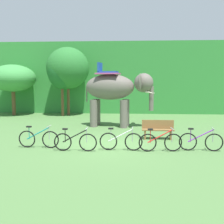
% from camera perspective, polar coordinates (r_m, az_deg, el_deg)
% --- Properties ---
extents(ground_plane, '(80.00, 80.00, 0.00)m').
position_cam_1_polar(ground_plane, '(12.42, -1.15, -6.49)').
color(ground_plane, '#4C753D').
extents(foliage_hedge, '(36.00, 6.00, 5.83)m').
position_cam_1_polar(foliage_hedge, '(26.09, 1.65, 6.84)').
color(foliage_hedge, '#338438').
rests_on(foliage_hedge, ground).
extents(tree_far_right, '(3.54, 3.54, 3.93)m').
position_cam_1_polar(tree_far_right, '(23.47, -19.26, 6.39)').
color(tree_far_right, brown).
rests_on(tree_far_right, ground).
extents(tree_right, '(2.18, 2.18, 4.75)m').
position_cam_1_polar(tree_right, '(22.00, -10.00, 8.01)').
color(tree_right, brown).
rests_on(tree_right, ground).
extents(tree_left, '(3.27, 3.27, 5.23)m').
position_cam_1_polar(tree_left, '(22.34, -8.84, 8.64)').
color(tree_left, brown).
rests_on(tree_left, ground).
extents(elephant, '(4.22, 2.15, 3.78)m').
position_cam_1_polar(elephant, '(16.81, 0.68, 4.52)').
color(elephant, '#665E56').
rests_on(elephant, ground).
extents(bike_teal, '(1.71, 0.52, 0.92)m').
position_cam_1_polar(bike_teal, '(12.13, -14.50, -5.17)').
color(bike_teal, black).
rests_on(bike_teal, ground).
extents(bike_black, '(1.71, 0.52, 0.92)m').
position_cam_1_polar(bike_black, '(11.30, -7.38, -5.87)').
color(bike_black, black).
rests_on(bike_black, ground).
extents(bike_white, '(1.71, 0.52, 0.92)m').
position_cam_1_polar(bike_white, '(11.33, 1.78, -5.79)').
color(bike_white, black).
rests_on(bike_white, ground).
extents(bike_red, '(1.71, 0.52, 0.92)m').
position_cam_1_polar(bike_red, '(11.31, 9.65, -5.90)').
color(bike_red, black).
rests_on(bike_red, ground).
extents(bike_purple, '(1.71, 0.52, 0.92)m').
position_cam_1_polar(bike_purple, '(11.77, 17.35, -5.62)').
color(bike_purple, black).
rests_on(bike_purple, ground).
extents(wooden_bench, '(1.51, 0.43, 0.89)m').
position_cam_1_polar(wooden_bench, '(13.61, 9.16, -3.37)').
color(wooden_bench, brown).
rests_on(wooden_bench, ground).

